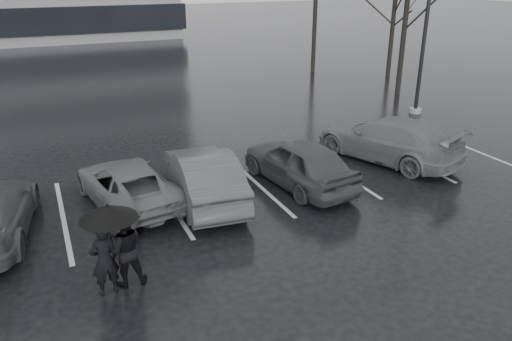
{
  "coord_description": "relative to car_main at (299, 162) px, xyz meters",
  "views": [
    {
      "loc": [
        -5.14,
        -10.25,
        6.15
      ],
      "look_at": [
        -0.09,
        1.0,
        1.1
      ],
      "focal_mm": 35.0,
      "sensor_mm": 36.0,
      "label": 1
    }
  ],
  "objects": [
    {
      "name": "ground",
      "position": [
        -1.73,
        -1.9,
        -0.72
      ],
      "size": [
        160.0,
        160.0,
        0.0
      ],
      "primitive_type": "plane",
      "color": "black",
      "rests_on": "ground"
    },
    {
      "name": "car_main",
      "position": [
        0.0,
        0.0,
        0.0
      ],
      "size": [
        2.22,
        4.42,
        1.45
      ],
      "primitive_type": "imported",
      "rotation": [
        0.0,
        0.0,
        3.27
      ],
      "color": "black",
      "rests_on": "ground"
    },
    {
      "name": "car_west_a",
      "position": [
        -2.94,
        0.18,
        0.01
      ],
      "size": [
        1.97,
        4.57,
        1.46
      ],
      "primitive_type": "imported",
      "rotation": [
        0.0,
        0.0,
        3.04
      ],
      "color": "#2D2D30",
      "rests_on": "ground"
    },
    {
      "name": "car_west_b",
      "position": [
        -4.97,
        0.78,
        -0.13
      ],
      "size": [
        2.59,
        4.52,
        1.19
      ],
      "primitive_type": "imported",
      "rotation": [
        0.0,
        0.0,
        3.29
      ],
      "color": "#4A4A4D",
      "rests_on": "ground"
    },
    {
      "name": "car_east",
      "position": [
        3.76,
        0.67,
        0.02
      ],
      "size": [
        3.67,
        5.48,
        1.48
      ],
      "primitive_type": "imported",
      "rotation": [
        0.0,
        0.0,
        3.49
      ],
      "color": "#4A4A4D",
      "rests_on": "ground"
    },
    {
      "name": "pedestrian_left",
      "position": [
        -6.15,
        -3.21,
        0.05
      ],
      "size": [
        0.62,
        0.46,
        1.55
      ],
      "primitive_type": "imported",
      "rotation": [
        0.0,
        0.0,
        3.31
      ],
      "color": "black",
      "rests_on": "ground"
    },
    {
      "name": "pedestrian_right",
      "position": [
        -5.72,
        -3.04,
        0.1
      ],
      "size": [
        0.83,
        0.66,
        1.65
      ],
      "primitive_type": "imported",
      "rotation": [
        0.0,
        0.0,
        3.09
      ],
      "color": "black",
      "rests_on": "ground"
    },
    {
      "name": "umbrella",
      "position": [
        -5.96,
        -3.11,
        1.03
      ],
      "size": [
        1.13,
        1.13,
        1.92
      ],
      "color": "black",
      "rests_on": "ground"
    },
    {
      "name": "lamp_post",
      "position": [
        8.7,
        4.91,
        3.68
      ],
      "size": [
        0.53,
        0.53,
        9.62
      ],
      "rotation": [
        0.0,
        0.0,
        0.41
      ],
      "color": "gray",
      "rests_on": "ground"
    },
    {
      "name": "stall_stripes",
      "position": [
        -2.53,
        0.6,
        -0.72
      ],
      "size": [
        19.72,
        5.0,
        0.0
      ],
      "color": "#B4B4B6",
      "rests_on": "ground"
    },
    {
      "name": "tree_east",
      "position": [
        10.27,
        8.1,
        3.28
      ],
      "size": [
        0.26,
        0.26,
        8.0
      ],
      "primitive_type": "cylinder",
      "color": "black",
      "rests_on": "ground"
    },
    {
      "name": "tree_ne",
      "position": [
        12.77,
        12.1,
        2.78
      ],
      "size": [
        0.26,
        0.26,
        7.0
      ],
      "primitive_type": "cylinder",
      "color": "black",
      "rests_on": "ground"
    },
    {
      "name": "tree_north",
      "position": [
        9.27,
        15.1,
        3.53
      ],
      "size": [
        0.26,
        0.26,
        8.5
      ],
      "primitive_type": "cylinder",
      "color": "black",
      "rests_on": "ground"
    }
  ]
}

